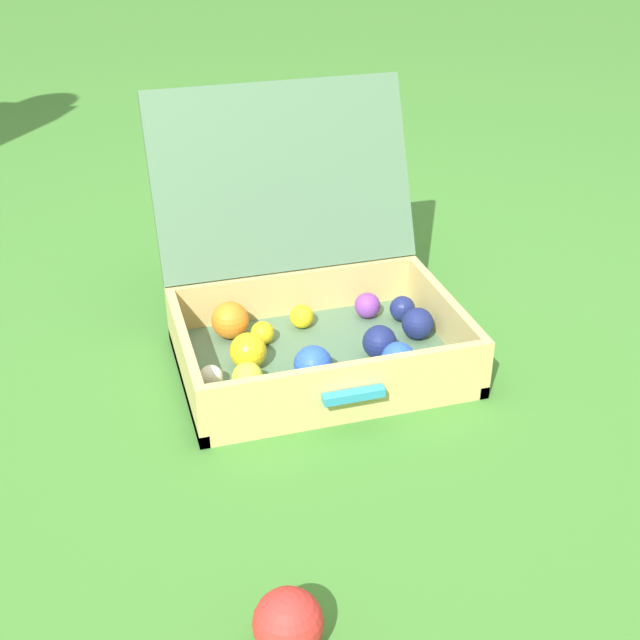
# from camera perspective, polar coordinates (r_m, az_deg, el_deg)

# --- Properties ---
(ground_plane) EXTENTS (16.00, 16.00, 0.00)m
(ground_plane) POSITION_cam_1_polar(r_m,az_deg,el_deg) (1.65, -1.51, -3.62)
(ground_plane) COLOR #3D7A2D
(open_suitcase) EXTENTS (0.54, 0.57, 0.48)m
(open_suitcase) POSITION_cam_1_polar(r_m,az_deg,el_deg) (1.68, -0.70, 1.12)
(open_suitcase) COLOR #4C7051
(open_suitcase) RESTS_ON ground
(stray_ball_on_grass) EXTENTS (0.09, 0.09, 0.09)m
(stray_ball_on_grass) POSITION_cam_1_polar(r_m,az_deg,el_deg) (1.14, -2.15, -19.60)
(stray_ball_on_grass) COLOR red
(stray_ball_on_grass) RESTS_ON ground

